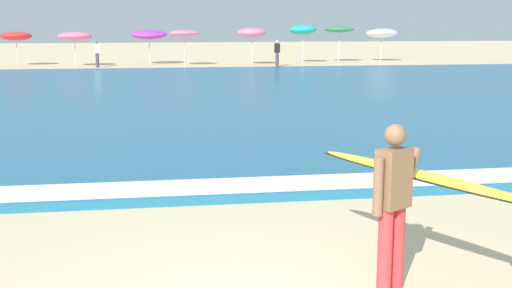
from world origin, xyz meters
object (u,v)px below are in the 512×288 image
(beach_umbrella_1, at_px, (74,36))
(beach_umbrella_7, at_px, (381,33))
(beachgoer_near_row_mid, at_px, (97,53))
(beach_umbrella_2, at_px, (149,35))
(beachgoer_near_row_left, at_px, (277,52))
(beach_umbrella_4, at_px, (252,33))
(beach_umbrella_6, at_px, (339,30))
(beach_umbrella_0, at_px, (16,36))
(beach_umbrella_5, at_px, (303,30))
(surfer_with_board, at_px, (409,189))
(beach_umbrella_3, at_px, (184,33))

(beach_umbrella_1, distance_m, beach_umbrella_7, 19.81)
(beachgoer_near_row_mid, bearing_deg, beach_umbrella_2, 33.88)
(beach_umbrella_7, relative_size, beachgoer_near_row_left, 1.43)
(beachgoer_near_row_mid, bearing_deg, beach_umbrella_4, 3.58)
(beach_umbrella_4, xyz_separation_m, beachgoer_near_row_left, (1.31, -1.58, -1.15))
(beach_umbrella_1, bearing_deg, beach_umbrella_6, 5.67)
(beach_umbrella_1, relative_size, beach_umbrella_2, 0.92)
(beach_umbrella_0, height_order, beach_umbrella_5, beach_umbrella_5)
(beach_umbrella_2, height_order, beachgoer_near_row_mid, beach_umbrella_2)
(surfer_with_board, bearing_deg, beach_umbrella_5, 78.75)
(beachgoer_near_row_left, height_order, beachgoer_near_row_mid, same)
(beach_umbrella_1, xyz_separation_m, beachgoer_near_row_mid, (1.34, -0.86, -0.96))
(beach_umbrella_7, height_order, beachgoer_near_row_left, beach_umbrella_7)
(surfer_with_board, distance_m, beach_umbrella_1, 35.76)
(beachgoer_near_row_left, bearing_deg, beach_umbrella_7, 25.05)
(beach_umbrella_4, bearing_deg, beach_umbrella_0, 173.98)
(surfer_with_board, relative_size, beach_umbrella_2, 1.20)
(surfer_with_board, height_order, beach_umbrella_2, beach_umbrella_2)
(surfer_with_board, bearing_deg, beachgoer_near_row_left, 81.52)
(beach_umbrella_2, distance_m, beach_umbrella_4, 6.42)
(beach_umbrella_6, bearing_deg, surfer_with_board, -104.90)
(beach_umbrella_0, height_order, beach_umbrella_3, beach_umbrella_3)
(beachgoer_near_row_mid, bearing_deg, surfer_with_board, -80.59)
(beach_umbrella_6, bearing_deg, beachgoer_near_row_left, -143.80)
(beach_umbrella_4, xyz_separation_m, beach_umbrella_7, (9.08, 2.05, -0.11))
(beach_umbrella_1, xyz_separation_m, beach_umbrella_2, (4.40, 1.19, 0.07))
(surfer_with_board, relative_size, beach_umbrella_7, 1.20)
(beachgoer_near_row_mid, bearing_deg, beach_umbrella_1, 147.10)
(beach_umbrella_2, distance_m, beachgoer_near_row_mid, 3.83)
(beach_umbrella_1, height_order, beach_umbrella_4, beach_umbrella_4)
(beach_umbrella_6, bearing_deg, beachgoer_near_row_mid, -170.69)
(beach_umbrella_3, bearing_deg, beach_umbrella_1, 176.85)
(surfer_with_board, height_order, beach_umbrella_6, beach_umbrella_6)
(beach_umbrella_3, bearing_deg, surfer_with_board, -89.15)
(beach_umbrella_1, xyz_separation_m, beach_umbrella_4, (10.64, -0.28, 0.20))
(beach_umbrella_4, distance_m, beachgoer_near_row_left, 2.35)
(surfer_with_board, distance_m, beach_umbrella_3, 34.72)
(surfer_with_board, bearing_deg, beach_umbrella_7, 70.94)
(surfer_with_board, distance_m, beach_umbrella_4, 34.98)
(beach_umbrella_7, bearing_deg, beach_umbrella_5, -172.69)
(beach_umbrella_3, xyz_separation_m, beach_umbrella_7, (13.24, 2.13, -0.07))
(beach_umbrella_5, bearing_deg, beachgoer_near_row_left, -127.44)
(beach_umbrella_2, height_order, beach_umbrella_5, beach_umbrella_5)
(beach_umbrella_2, relative_size, beach_umbrella_6, 0.96)
(surfer_with_board, relative_size, beach_umbrella_6, 1.15)
(surfer_with_board, distance_m, beachgoer_near_row_mid, 34.66)
(beach_umbrella_5, xyz_separation_m, beach_umbrella_6, (2.58, 0.60, 0.01))
(beach_umbrella_0, distance_m, beach_umbrella_6, 20.35)
(beach_umbrella_0, distance_m, beach_umbrella_3, 10.18)
(beach_umbrella_3, height_order, beachgoer_near_row_left, beach_umbrella_3)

